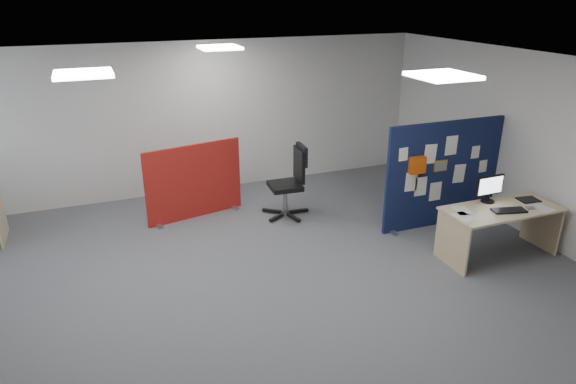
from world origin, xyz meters
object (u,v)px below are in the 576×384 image
object	(u,v)px
main_desk	(498,219)
red_divider	(194,182)
navy_divider	(442,174)
monitor_main	(490,187)
office_chair	(292,177)

from	to	relation	value
main_desk	red_divider	bearing A→B (deg)	142.32
navy_divider	red_divider	bearing A→B (deg)	154.47
navy_divider	monitor_main	world-z (taller)	navy_divider
red_divider	monitor_main	bearing A→B (deg)	-48.19
main_desk	office_chair	distance (m)	3.16
main_desk	monitor_main	world-z (taller)	monitor_main
office_chair	red_divider	bearing A→B (deg)	165.48
main_desk	monitor_main	bearing A→B (deg)	100.68
red_divider	office_chair	size ratio (longest dim) A/B	1.38
navy_divider	main_desk	size ratio (longest dim) A/B	1.25
office_chair	monitor_main	bearing A→B (deg)	-41.13
navy_divider	red_divider	world-z (taller)	navy_divider
navy_divider	office_chair	size ratio (longest dim) A/B	1.74
monitor_main	red_divider	world-z (taller)	red_divider
monitor_main	red_divider	bearing A→B (deg)	143.05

